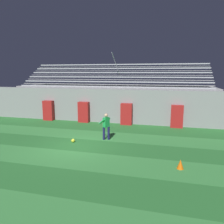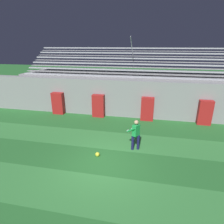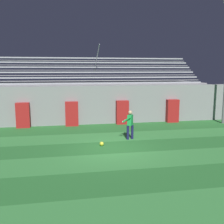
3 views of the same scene
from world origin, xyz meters
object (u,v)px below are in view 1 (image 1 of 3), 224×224
soccer_ball (73,141)px  padding_pillar_far_left (48,110)px  padding_pillar_gate_right (126,114)px  padding_pillar_gate_left (84,112)px  traffic_cone (180,164)px  padding_pillar_far_right (177,116)px  goalkeeper (106,125)px

soccer_ball → padding_pillar_far_left: bearing=131.5°
padding_pillar_gate_right → soccer_ball: size_ratio=7.85×
padding_pillar_far_left → soccer_ball: size_ratio=7.85×
padding_pillar_gate_left → padding_pillar_far_left: size_ratio=1.00×
padding_pillar_far_left → traffic_cone: bearing=-35.1°
padding_pillar_gate_left → padding_pillar_far_right: 7.56m
padding_pillar_far_left → traffic_cone: 13.18m
padding_pillar_far_left → soccer_ball: padding_pillar_far_left is taller
soccer_ball → traffic_cone: (6.07, -2.25, 0.10)m
goalkeeper → traffic_cone: size_ratio=3.98×
padding_pillar_gate_right → goalkeeper: size_ratio=1.03×
padding_pillar_gate_left → traffic_cone: bearing=-45.4°
padding_pillar_gate_right → traffic_cone: 8.49m
padding_pillar_gate_left → goalkeeper: padding_pillar_gate_left is taller
soccer_ball → traffic_cone: size_ratio=0.52×
goalkeeper → soccer_ball: (-1.77, -1.05, -0.84)m
soccer_ball → padding_pillar_gate_left: bearing=104.7°
padding_pillar_gate_right → soccer_ball: padding_pillar_gate_right is taller
padding_pillar_far_left → soccer_ball: 7.14m
padding_pillar_far_left → padding_pillar_gate_left: bearing=0.0°
padding_pillar_far_left → traffic_cone: padding_pillar_far_left is taller
padding_pillar_far_right → padding_pillar_gate_right: bearing=180.0°
traffic_cone → padding_pillar_gate_right: bearing=116.7°
padding_pillar_gate_right → padding_pillar_gate_left: bearing=180.0°
traffic_cone → goalkeeper: bearing=142.5°
padding_pillar_far_left → traffic_cone: (10.77, -7.56, -0.65)m
goalkeeper → traffic_cone: goalkeeper is taller
padding_pillar_gate_left → goalkeeper: 5.31m
padding_pillar_far_right → traffic_cone: (-0.10, -7.56, -0.65)m
padding_pillar_far_right → goalkeeper: 6.12m
goalkeeper → padding_pillar_gate_left: bearing=126.6°
padding_pillar_far_left → padding_pillar_far_right: size_ratio=1.00×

